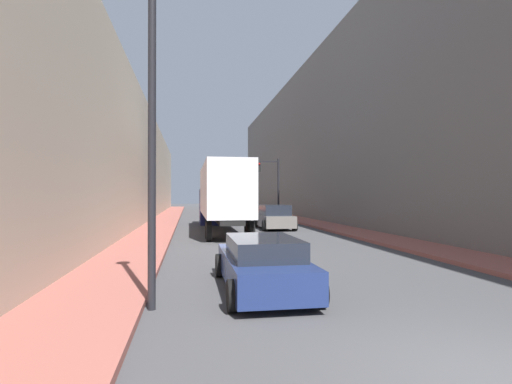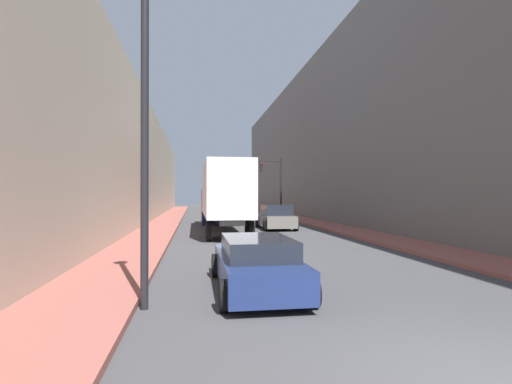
% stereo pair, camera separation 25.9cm
% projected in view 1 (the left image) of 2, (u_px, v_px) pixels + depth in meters
% --- Properties ---
extents(sidewalk_right, '(2.38, 80.00, 0.15)m').
position_uv_depth(sidewalk_right, '(300.00, 220.00, 35.30)').
color(sidewalk_right, '#9E564C').
rests_on(sidewalk_right, ground).
extents(sidewalk_left, '(2.38, 80.00, 0.15)m').
position_uv_depth(sidewalk_left, '(164.00, 221.00, 33.35)').
color(sidewalk_left, '#9E564C').
rests_on(sidewalk_left, ground).
extents(building_right, '(6.00, 80.00, 14.98)m').
position_uv_depth(building_right, '(345.00, 137.00, 36.04)').
color(building_right, '#66605B').
rests_on(building_right, ground).
extents(building_left, '(6.00, 80.00, 9.62)m').
position_uv_depth(building_left, '(112.00, 164.00, 32.69)').
color(building_left, beige).
rests_on(building_left, ground).
extents(semi_truck, '(2.41, 14.25, 4.07)m').
position_uv_depth(semi_truck, '(221.00, 195.00, 25.46)').
color(semi_truck, silver).
rests_on(semi_truck, ground).
extents(sedan_car, '(1.98, 4.70, 1.29)m').
position_uv_depth(sedan_car, '(262.00, 264.00, 9.61)').
color(sedan_car, navy).
rests_on(sedan_car, ground).
extents(suv_car, '(2.20, 4.57, 1.63)m').
position_uv_depth(suv_car, '(274.00, 218.00, 26.76)').
color(suv_car, slate).
rests_on(suv_car, ground).
extents(traffic_signal_gantry, '(5.69, 0.35, 5.74)m').
position_uv_depth(traffic_signal_gantry, '(264.00, 177.00, 37.69)').
color(traffic_signal_gantry, black).
rests_on(traffic_signal_gantry, ground).
extents(street_lamp, '(0.44, 0.44, 6.87)m').
position_uv_depth(street_lamp, '(152.00, 90.00, 7.99)').
color(street_lamp, black).
rests_on(street_lamp, ground).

